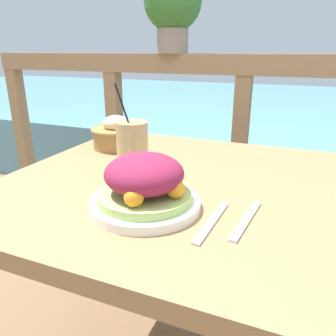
% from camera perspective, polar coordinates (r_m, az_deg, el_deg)
% --- Properties ---
extents(patio_table, '(0.94, 0.85, 0.75)m').
position_cam_1_polar(patio_table, '(0.91, 3.10, -8.71)').
color(patio_table, '#997047').
rests_on(patio_table, ground_plane).
extents(railing_fence, '(2.80, 0.08, 1.06)m').
position_cam_1_polar(railing_fence, '(1.58, 12.53, 6.77)').
color(railing_fence, '#937551').
rests_on(railing_fence, ground_plane).
extents(sea_backdrop, '(12.00, 4.00, 0.51)m').
position_cam_1_polar(sea_backdrop, '(4.11, 18.47, 7.41)').
color(sea_backdrop, '#568EA8').
rests_on(sea_backdrop, ground_plane).
extents(salad_plate, '(0.24, 0.24, 0.12)m').
position_cam_1_polar(salad_plate, '(0.70, -4.09, -3.07)').
color(salad_plate, white).
rests_on(salad_plate, patio_table).
extents(drink_glass, '(0.09, 0.09, 0.24)m').
position_cam_1_polar(drink_glass, '(0.92, -6.20, 3.76)').
color(drink_glass, tan).
rests_on(drink_glass, patio_table).
extents(bread_basket, '(0.17, 0.17, 0.11)m').
position_cam_1_polar(bread_basket, '(1.16, -9.03, 5.83)').
color(bread_basket, olive).
rests_on(bread_basket, patio_table).
extents(potted_plant, '(0.26, 0.26, 0.35)m').
position_cam_1_polar(potted_plant, '(1.65, 0.82, 26.36)').
color(potted_plant, gray).
rests_on(potted_plant, railing_fence).
extents(fork, '(0.03, 0.18, 0.00)m').
position_cam_1_polar(fork, '(0.66, 7.61, -9.27)').
color(fork, silver).
rests_on(fork, patio_table).
extents(knife, '(0.04, 0.18, 0.00)m').
position_cam_1_polar(knife, '(0.68, 13.47, -8.77)').
color(knife, silver).
rests_on(knife, patio_table).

